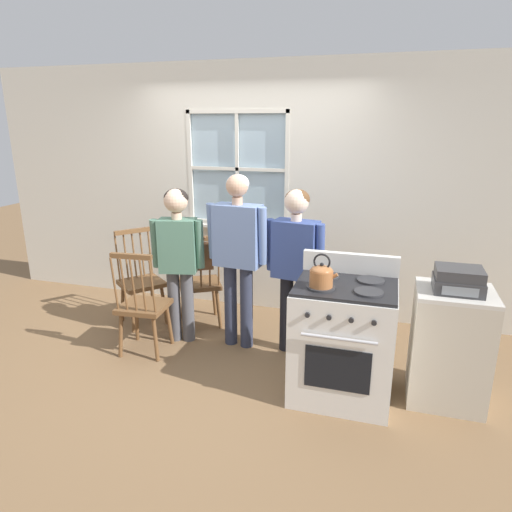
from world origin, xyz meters
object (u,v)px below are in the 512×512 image
Objects in this scene: chair_by_window at (200,284)px; chair_near_wall at (141,282)px; person_teen_center at (238,246)px; handbag at (201,256)px; kettle at (321,275)px; chair_center_cluster at (143,307)px; stove at (343,340)px; side_counter at (449,346)px; person_elderly_left at (178,250)px; stereo at (458,280)px; person_adult_right at (295,256)px; potted_plant at (226,217)px.

chair_near_wall is (-0.62, -0.13, 0.00)m from chair_by_window.
person_teen_center reaches higher than handbag.
chair_center_cluster is at bearing 169.52° from kettle.
stove reaches higher than chair_center_cluster.
chair_by_window is 2.47m from side_counter.
side_counter is at bearing -7.26° from person_teen_center.
chair_center_cluster is 0.61× the size of person_teen_center.
person_elderly_left is at bearing 172.06° from side_counter.
stereo is at bearing 132.30° from chair_by_window.
person_teen_center is at bearing 141.53° from kettle.
stereo is at bearing 174.75° from chair_center_cluster.
person_teen_center is 6.64× the size of kettle.
stereo is (0.00, -0.02, 0.54)m from side_counter.
person_teen_center is 1.87m from stereo.
kettle reaches higher than chair_center_cluster.
chair_center_cluster is at bearing 179.33° from stereo.
chair_by_window is 0.67× the size of person_elderly_left.
person_adult_right reaches higher than potted_plant.
person_elderly_left is 1.75m from stove.
chair_by_window is at bearing 120.22° from handbag.
person_teen_center is 1.94m from side_counter.
chair_by_window is 2.94× the size of stereo.
potted_plant is at bearing -5.89° from chair_near_wall.
chair_by_window is 1.81m from stove.
handbag is at bearing -56.85° from chair_near_wall.
person_adult_right is at bearing -6.00° from handbag.
stove is (2.20, -0.76, 0.02)m from chair_near_wall.
chair_center_cluster is 1.47m from person_adult_right.
stereo is (2.24, -0.54, 0.16)m from handbag.
chair_center_cluster is at bearing 179.78° from side_counter.
chair_center_cluster is (0.36, -0.58, 0.00)m from chair_near_wall.
chair_center_cluster is (-0.26, -0.71, 0.00)m from chair_by_window.
kettle reaches higher than side_counter.
kettle reaches higher than stereo.
stereo is (2.39, -0.35, 0.07)m from person_elderly_left.
chair_near_wall is at bearing -134.79° from potted_plant.
stove reaches higher than side_counter.
chair_center_cluster is 0.67× the size of person_elderly_left.
stereo reaches higher than handbag.
chair_by_window is at bearing 150.61° from stove.
person_elderly_left reaches higher than potted_plant.
chair_center_cluster is 3.26× the size of handbag.
handbag is at bearing 154.81° from stove.
chair_center_cluster and handbag have the same top height.
potted_plant reaches higher than side_counter.
person_elderly_left is 2.46m from side_counter.
stove reaches higher than stereo.
chair_center_cluster is 0.61m from person_elderly_left.
chair_by_window is at bearing -39.48° from chair_near_wall.
person_elderly_left is (0.59, -0.26, 0.47)m from chair_near_wall.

